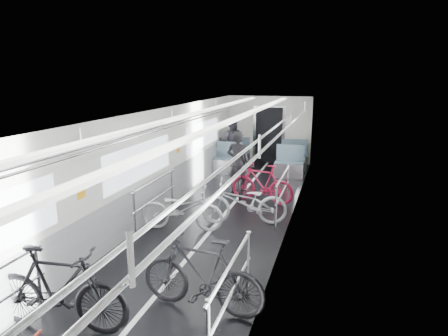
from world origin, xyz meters
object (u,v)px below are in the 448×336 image
Objects in this scene: bike_aisle at (244,179)px; bike_right_far at (262,183)px; bike_left_mid at (58,289)px; bike_right_near at (202,274)px; person_standing at (238,163)px; person_seated at (232,142)px; bike_right_mid at (244,202)px; bike_left_far at (182,209)px.

bike_right_far is at bearing -46.69° from bike_aisle.
bike_right_far is (1.45, 5.77, -0.06)m from bike_left_mid.
bike_right_far is at bearing -173.81° from bike_right_near.
person_standing is 3.13m from person_seated.
bike_left_mid is 1.04× the size of bike_right_near.
bike_right_far is (0.09, 1.56, 0.01)m from bike_right_mid.
person_standing reaches higher than bike_left_far.
bike_left_far is 2.79m from bike_aisle.
bike_left_mid is 1.06× the size of person_seated.
bike_left_mid is 4.43m from bike_right_mid.
bike_right_mid is 5.38m from person_seated.
bike_left_mid is 1.01× the size of bike_right_mid.
bike_right_near is at bearing -65.90° from bike_left_mid.
bike_left_mid is 6.31m from bike_aisle.
person_standing is (0.48, 2.81, 0.41)m from bike_left_far.
bike_left_far is at bearing 85.11° from person_standing.
bike_aisle is 0.46m from person_standing.
bike_right_near is (1.57, 0.89, -0.02)m from bike_left_mid.
bike_left_mid reaches higher than bike_right_far.
bike_left_mid reaches higher than bike_right_near.
bike_right_far is 0.95× the size of bike_aisle.
bike_left_far is 2.97m from bike_right_near.
person_standing is at bearing 145.10° from bike_aisle.
bike_right_near is 8.63m from person_seated.
bike_left_mid is 1.07× the size of bike_aisle.
bike_left_far is 1.34m from bike_right_mid.
bike_left_mid is at bearing -105.29° from bike_aisle.
person_seated is at bearing -3.15° from bike_left_far.
bike_right_mid is 1.06× the size of bike_aisle.
bike_left_far is 2.56m from bike_right_far.
person_seated is (-1.65, 5.11, 0.39)m from bike_right_mid.
person_standing is at bearing -176.03° from bike_right_mid.
person_seated is at bearing -3.78° from bike_left_mid.
bike_right_near reaches higher than bike_right_far.
bike_right_far is at bearing 163.18° from bike_right_mid.
bike_right_near reaches higher than bike_right_mid.
bike_right_far is (-0.12, 4.88, -0.04)m from bike_right_near.
bike_left_mid reaches higher than bike_aisle.
bike_aisle is at bearing 104.45° from person_seated.
bike_right_far reaches higher than bike_aisle.
bike_right_near is (1.36, -2.64, 0.09)m from bike_left_far.
person_seated reaches higher than bike_right_far.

